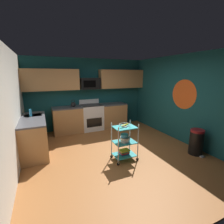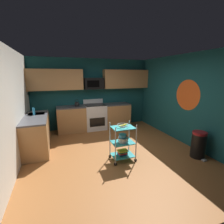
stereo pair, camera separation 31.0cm
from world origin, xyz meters
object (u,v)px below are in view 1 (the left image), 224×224
Objects in this scene: microwave at (90,84)px; book_stack at (124,152)px; rolling_cart at (124,142)px; mixing_bowl_large at (125,139)px; oven_range at (92,117)px; trash_can at (196,142)px; fruit_bowl at (125,125)px; dish_soap_bottle at (30,113)px; mixing_bowl_small at (124,135)px; kettle at (73,105)px.

book_stack is at bearing -88.52° from microwave.
mixing_bowl_large is (0.01, 0.00, 0.07)m from rolling_cart.
trash_can is (1.89, -2.97, -0.15)m from oven_range.
fruit_bowl is at bearing 104.04° from rolling_cart.
mixing_bowl_large is 1.89m from trash_can.
fruit_bowl is 1.36× the size of dish_soap_bottle.
microwave reaches higher than mixing_bowl_small.
microwave is at bearing 91.48° from book_stack.
trash_can is (3.85, -2.07, -0.69)m from dish_soap_bottle.
oven_range is 2.50m from fruit_bowl.
oven_range is 6.04× the size of mixing_bowl_small.
kettle is at bearing 106.29° from fruit_bowl.
rolling_cart is 0.26m from book_stack.
oven_range is 2.46m from mixing_bowl_large.
oven_range is 1.23m from microwave.
oven_range is at bearing 91.53° from fruit_bowl.
dish_soap_bottle is at bearing -155.38° from oven_range.
trash_can is (1.83, -0.51, -0.29)m from mixing_bowl_small.
microwave is 0.77× the size of rolling_cart.
fruit_bowl is 1.49× the size of mixing_bowl_small.
dish_soap_bottle reaches higher than trash_can.
dish_soap_bottle reaches higher than oven_range.
oven_range is at bearing 91.53° from book_stack.
dish_soap_bottle is at bearing -152.89° from microwave.
dish_soap_bottle reaches higher than rolling_cart.
mixing_bowl_small is (0.06, -2.56, -1.08)m from microwave.
mixing_bowl_large is at bearing 164.42° from trash_can.
rolling_cart is 2.62m from kettle.
oven_range reaches higher than mixing_bowl_large.
dish_soap_bottle is at bearing 142.25° from rolling_cart.
microwave is 2.98m from book_stack.
microwave reaches higher than fruit_bowl.
book_stack is (0.07, -2.46, -0.29)m from oven_range.
oven_range is 3.52m from trash_can.
mixing_bowl_small is 1.92m from trash_can.
kettle is (-0.65, -0.00, 0.52)m from oven_range.
mixing_bowl_small is 0.28× the size of trash_can.
kettle is (-0.73, 2.46, 0.48)m from mixing_bowl_large.
trash_can is at bearing -15.47° from rolling_cart.
dish_soap_bottle is at bearing 142.23° from mixing_bowl_small.
fruit_bowl is at bearing -88.47° from oven_range.
oven_range is 2.48m from book_stack.
fruit_bowl is 0.41× the size of trash_can.
oven_range reaches higher than rolling_cart.
trash_can is at bearing -15.58° from mixing_bowl_large.
oven_range reaches higher than mixing_bowl_small.
mixing_bowl_small is 2.58m from dish_soap_bottle.
oven_range reaches higher than fruit_bowl.
microwave reaches higher than mixing_bowl_large.
oven_range reaches higher than trash_can.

